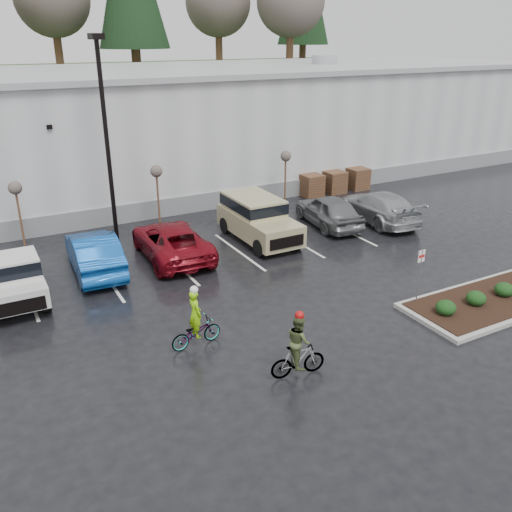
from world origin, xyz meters
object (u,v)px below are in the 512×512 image
sapling_west (16,192)px  car_blue (94,253)px  sapling_mid (157,175)px  suv_tan (259,220)px  sapling_east (286,159)px  car_grey (329,210)px  pickup_white (10,273)px  car_red (172,241)px  pallet_stack_c (357,179)px  pallet_stack_a (312,185)px  cyclist_hivis (196,327)px  car_far_silver (379,207)px  pallet_stack_b (334,182)px  lamppost (105,120)px  cyclist_olive (298,352)px  fire_lane_sign (420,270)px

sapling_west → car_blue: 5.06m
sapling_mid → suv_tan: (3.52, -4.18, -1.70)m
sapling_mid → sapling_east: same height
sapling_mid → sapling_east: size_ratio=1.00×
suv_tan → car_grey: 4.20m
pickup_white → suv_tan: (11.03, 0.85, 0.05)m
pickup_white → car_red: (6.64, 0.87, -0.21)m
sapling_west → pallet_stack_c: size_ratio=2.37×
pallet_stack_a → cyclist_hivis: (-12.80, -12.50, -0.02)m
sapling_east → pickup_white: bearing=-161.5°
cyclist_hivis → car_far_silver: bearing=-68.8°
sapling_west → car_blue: size_ratio=0.63×
pallet_stack_a → car_blue: (-14.23, -5.10, 0.16)m
pallet_stack_b → cyclist_hivis: size_ratio=0.65×
lamppost → sapling_west: 5.07m
pallet_stack_a → car_red: 12.04m
sapling_mid → pickup_white: bearing=-146.2°
sapling_east → car_grey: sapling_east is taller
car_far_silver → cyclist_olive: 14.96m
lamppost → sapling_mid: (2.50, 1.00, -2.96)m
fire_lane_sign → car_far_silver: (5.15, 8.19, -0.62)m
car_far_silver → car_grey: bearing=-6.9°
lamppost → cyclist_olive: lamppost is taller
sapling_mid → pallet_stack_b: size_ratio=2.37×
lamppost → car_grey: lamppost is taller
fire_lane_sign → car_far_silver: bearing=57.8°
lamppost → sapling_east: 10.48m
pallet_stack_b → sapling_mid: bearing=-175.1°
pallet_stack_a → cyclist_hivis: 17.89m
car_blue → cyclist_olive: bearing=111.2°
sapling_mid → fire_lane_sign: (5.30, -12.80, -1.32)m
pallet_stack_b → cyclist_hivis: 19.14m
sapling_west → sapling_east: same height
pickup_white → car_blue: (3.29, 0.92, -0.15)m
sapling_west → pallet_stack_c: 20.13m
sapling_mid → cyclist_hivis: size_ratio=1.53×
pallet_stack_b → cyclist_hivis: cyclist_hivis is taller
cyclist_hivis → lamppost: bearing=-7.9°
pallet_stack_c → fire_lane_sign: size_ratio=0.61×
car_blue → cyclist_hivis: 7.54m
cyclist_hivis → pallet_stack_c: bearing=-58.8°
lamppost → car_blue: 6.01m
lamppost → pallet_stack_c: bearing=7.1°
car_grey → car_blue: bearing=8.0°
car_blue → suv_tan: (7.74, -0.07, 0.20)m
cyclist_hivis → pallet_stack_a: bearing=-52.0°
fire_lane_sign → car_red: size_ratio=0.40×
sapling_east → fire_lane_sign: (-2.20, -12.80, -1.32)m
sapling_west → pallet_stack_a: sapling_west is taller
sapling_west → pallet_stack_a: size_ratio=2.37×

